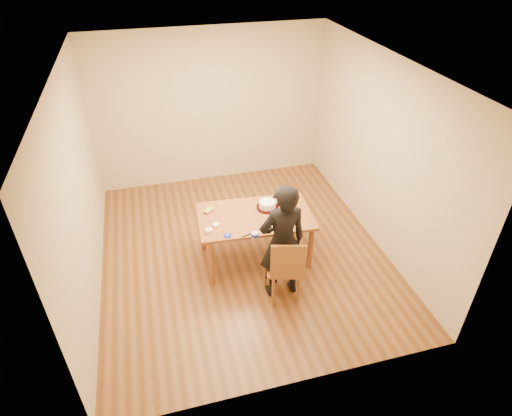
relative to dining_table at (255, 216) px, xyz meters
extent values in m
cube|color=brown|center=(-0.14, 0.20, -0.73)|extent=(4.00, 4.50, 0.00)
cube|color=silver|center=(-0.14, 0.20, 1.97)|extent=(4.00, 4.50, 0.00)
cube|color=#C5AC89|center=(-0.14, 2.45, 0.62)|extent=(4.00, 0.00, 2.70)
cube|color=#C5AC89|center=(-2.14, 0.20, 0.62)|extent=(0.00, 4.50, 2.70)
cube|color=#C5AC89|center=(1.86, 0.20, 0.62)|extent=(0.00, 4.50, 2.70)
cube|color=brown|center=(0.00, 0.00, 0.00)|extent=(1.58, 1.01, 0.04)
cube|color=brown|center=(0.15, -0.78, -0.28)|extent=(0.48, 0.48, 0.04)
cylinder|color=red|center=(0.21, 0.12, 0.03)|extent=(0.30, 0.30, 0.02)
cylinder|color=white|center=(0.21, 0.12, 0.08)|extent=(0.23, 0.23, 0.07)
ellipsoid|color=white|center=(0.21, 0.12, 0.13)|extent=(0.23, 0.23, 0.03)
cylinder|color=white|center=(-0.13, -0.46, 0.06)|extent=(0.08, 0.08, 0.07)
cylinder|color=#1C18A2|center=(-0.45, -0.35, 0.02)|extent=(0.11, 0.11, 0.01)
ellipsoid|color=white|center=(-0.45, -0.35, 0.04)|extent=(0.04, 0.04, 0.02)
cylinder|color=white|center=(-0.67, -0.21, 0.04)|extent=(0.09, 0.09, 0.04)
cylinder|color=white|center=(-0.56, -0.10, 0.04)|extent=(0.08, 0.08, 0.04)
cylinder|color=white|center=(-0.55, -0.11, 0.04)|extent=(0.09, 0.09, 0.04)
cube|color=#C52E6A|center=(-0.59, 0.23, 0.03)|extent=(0.15, 0.12, 0.02)
cube|color=green|center=(-0.59, 0.24, 0.05)|extent=(0.15, 0.14, 0.02)
cube|color=black|center=(-0.20, -0.40, 0.02)|extent=(0.17, 0.07, 0.01)
imported|color=black|center=(0.15, -0.73, 0.08)|extent=(0.61, 0.42, 1.63)
camera|label=1|loc=(-1.20, -4.55, 3.36)|focal=30.00mm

